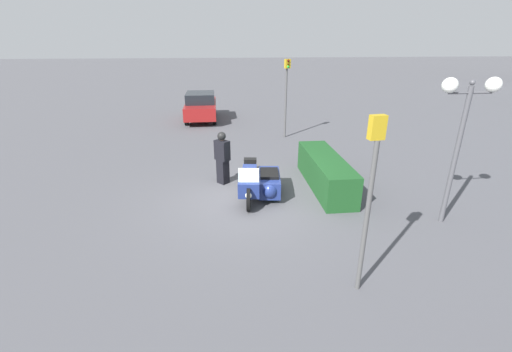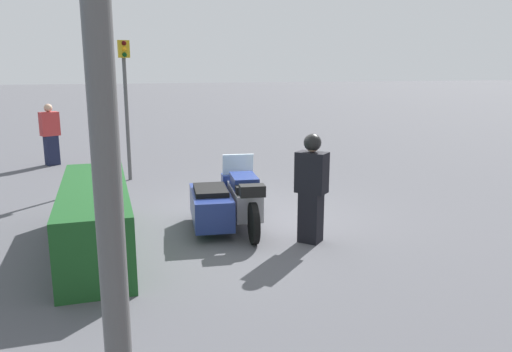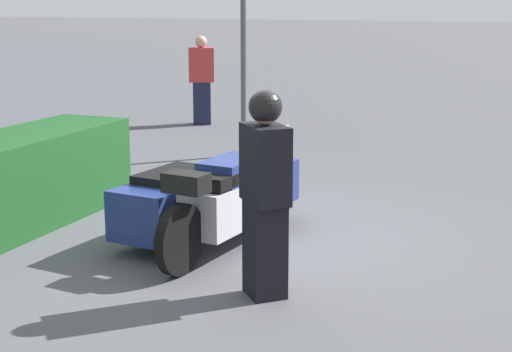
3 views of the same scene
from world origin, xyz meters
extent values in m
plane|color=#4C4C51|center=(0.00, 0.00, 0.00)|extent=(160.00, 160.00, 0.00)
cylinder|color=black|center=(0.69, -0.05, 0.33)|extent=(0.67, 0.18, 0.66)
cylinder|color=black|center=(-1.19, 0.17, 0.33)|extent=(0.67, 0.18, 0.66)
cylinder|color=black|center=(-0.36, 0.67, 0.26)|extent=(0.52, 0.16, 0.52)
cube|color=#B7B7BC|center=(-0.25, 0.06, 0.46)|extent=(1.38, 0.59, 0.45)
cube|color=navy|center=(-0.25, 0.06, 0.78)|extent=(0.77, 0.50, 0.24)
cube|color=black|center=(-0.55, 0.09, 0.76)|extent=(0.58, 0.48, 0.12)
cube|color=navy|center=(0.50, -0.03, 0.55)|extent=(0.39, 0.63, 0.44)
cube|color=silver|center=(0.45, -0.02, 0.96)|extent=(0.18, 0.58, 0.40)
sphere|color=white|center=(0.74, -0.06, 0.48)|extent=(0.18, 0.18, 0.18)
cube|color=navy|center=(-0.30, 0.66, 0.41)|extent=(1.57, 0.80, 0.50)
sphere|color=navy|center=(0.33, 0.59, 0.43)|extent=(0.47, 0.48, 0.48)
cube|color=black|center=(-0.30, 0.66, 0.70)|extent=(0.88, 0.63, 0.09)
cube|color=black|center=(-1.07, 0.15, 0.83)|extent=(0.28, 0.42, 0.18)
cube|color=black|center=(-1.37, -0.73, 0.41)|extent=(0.44, 0.44, 0.81)
cube|color=black|center=(-1.37, -0.73, 1.13)|extent=(0.54, 0.53, 0.64)
sphere|color=tan|center=(-1.37, -0.73, 1.56)|extent=(0.22, 0.22, 0.22)
sphere|color=black|center=(-1.37, -0.73, 1.60)|extent=(0.27, 0.27, 0.27)
cube|color=#19471E|center=(-0.72, 2.53, 0.50)|extent=(3.69, 0.96, 1.00)
cylinder|color=#4C4C51|center=(1.81, 4.94, 1.74)|extent=(0.12, 0.12, 3.47)
cylinder|color=#4C4C51|center=(1.81, 4.94, 3.32)|extent=(0.05, 1.05, 0.05)
sphere|color=white|center=(1.81, 5.47, 3.50)|extent=(0.35, 0.35, 0.35)
sphere|color=white|center=(1.81, 4.42, 3.50)|extent=(0.35, 0.35, 0.35)
sphere|color=#4C4C51|center=(1.81, 4.94, 3.55)|extent=(0.12, 0.12, 0.12)
cylinder|color=#4C4C4C|center=(4.10, 1.77, 1.48)|extent=(0.09, 0.09, 2.95)
cube|color=#B79319|center=(4.05, 1.77, 3.15)|extent=(0.17, 0.28, 0.40)
sphere|color=#410707|center=(3.98, 1.76, 3.28)|extent=(0.11, 0.11, 0.11)
sphere|color=orange|center=(3.98, 1.76, 3.15)|extent=(0.11, 0.11, 0.11)
sphere|color=#07350F|center=(3.98, 1.76, 3.02)|extent=(0.11, 0.11, 0.11)
cylinder|color=#4C4C4C|center=(-6.78, 2.33, 1.61)|extent=(0.09, 0.09, 3.21)
cube|color=#B79319|center=(-6.73, 2.35, 3.41)|extent=(0.20, 0.29, 0.40)
sphere|color=#410707|center=(-6.66, 2.37, 3.54)|extent=(0.11, 0.11, 0.11)
sphere|color=#462D06|center=(-6.66, 2.37, 3.41)|extent=(0.11, 0.11, 0.11)
sphere|color=green|center=(-6.66, 2.37, 3.28)|extent=(0.11, 0.11, 0.11)
cube|color=maroon|center=(-11.00, -1.87, 0.67)|extent=(4.06, 1.76, 0.70)
cube|color=black|center=(-11.00, -1.87, 1.30)|extent=(2.12, 1.61, 0.55)
cylinder|color=black|center=(-12.25, -2.64, 0.32)|extent=(0.65, 0.21, 0.65)
cylinder|color=black|center=(-12.26, -1.12, 0.32)|extent=(0.65, 0.21, 0.65)
cylinder|color=black|center=(-9.73, -2.62, 0.32)|extent=(0.65, 0.21, 0.65)
cylinder|color=black|center=(-9.75, -1.10, 0.32)|extent=(0.65, 0.21, 0.65)
camera|label=1|loc=(9.19, -0.72, 4.48)|focal=24.00mm
camera|label=2|loc=(-8.37, 2.34, 2.73)|focal=35.00mm
camera|label=3|loc=(-7.17, -2.99, 2.45)|focal=55.00mm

